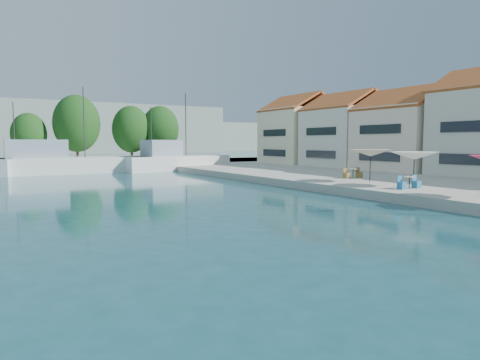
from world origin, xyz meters
TOP-DOWN VIEW (x-y plane):
  - quay_right at (22.00, 30.00)m, footprint 32.00×92.00m
  - quay_far at (-8.00, 67.00)m, footprint 90.00×16.00m
  - hill_east at (40.00, 180.00)m, footprint 140.00×40.00m
  - building_04 at (24.00, 33.00)m, footprint 9.00×8.80m
  - building_05 at (24.00, 42.00)m, footprint 8.40×8.80m
  - building_06 at (24.00, 51.00)m, footprint 9.00×8.80m
  - trawler_03 at (-6.69, 55.21)m, footprint 20.57×5.69m
  - trawler_04 at (6.43, 54.03)m, footprint 14.96×6.57m
  - tree_05 at (-8.71, 70.05)m, footprint 4.75×4.75m
  - tree_06 at (-2.55, 68.81)m, footprint 6.58×6.58m
  - tree_07 at (5.53, 69.26)m, footprint 5.78×5.78m
  - tree_08 at (9.99, 68.53)m, footprint 5.86×5.86m
  - umbrella_white at (10.08, 21.61)m, footprint 3.12×3.12m
  - umbrella_cream at (10.27, 25.49)m, footprint 3.11×3.11m
  - cafe_table_02 at (8.75, 20.90)m, footprint 1.82×0.70m
  - cafe_table_03 at (11.67, 28.54)m, footprint 1.82×0.70m

SIDE VIEW (x-z plane):
  - quay_right at x=22.00m, z-range 0.00..0.60m
  - quay_far at x=-8.00m, z-range 0.00..0.60m
  - cafe_table_02 at x=8.75m, z-range 0.51..1.27m
  - cafe_table_03 at x=11.67m, z-range 0.51..1.27m
  - trawler_03 at x=-6.69m, z-range -4.03..6.17m
  - trawler_04 at x=6.43m, z-range -4.03..6.17m
  - umbrella_white at x=10.08m, z-range 1.49..3.77m
  - umbrella_cream at x=10.27m, z-range 1.54..3.92m
  - tree_05 at x=-8.71m, z-range 1.14..8.16m
  - building_04 at x=24.00m, z-range 0.42..9.62m
  - building_05 at x=24.00m, z-range 0.41..10.11m
  - building_06 at x=24.00m, z-range 0.40..10.60m
  - tree_07 at x=5.53m, z-range 1.26..9.81m
  - tree_08 at x=9.99m, z-range 1.27..9.95m
  - hill_east at x=40.00m, z-range 0.00..12.00m
  - tree_06 at x=-2.55m, z-range 1.35..11.09m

